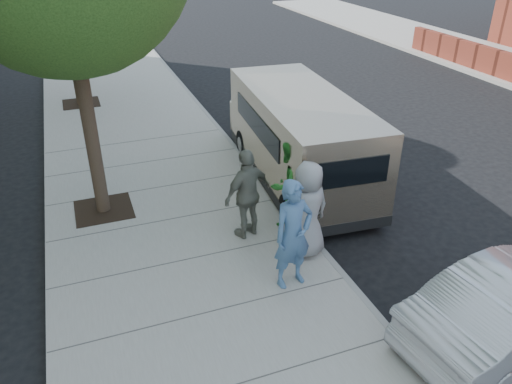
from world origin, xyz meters
TOP-DOWN VIEW (x-y plane):
  - ground at (0.00, 0.00)m, footprint 120.00×120.00m
  - sidewalk at (-1.00, 0.00)m, footprint 5.00×60.00m
  - curb_face at (1.44, 0.00)m, footprint 0.12×60.00m
  - parking_meter at (0.88, -0.48)m, footprint 0.27×0.11m
  - van at (2.31, 2.46)m, footprint 2.41×6.04m
  - person_officer at (0.49, -1.27)m, footprint 0.78×0.57m
  - person_green_shirt at (1.20, 0.52)m, footprint 1.06×0.95m
  - person_gray_shirt at (1.09, -0.57)m, footprint 1.00×0.76m
  - person_striped_polo at (0.30, 0.39)m, footprint 1.16×0.79m

SIDE VIEW (x-z plane):
  - ground at x=0.00m, z-range 0.00..0.00m
  - sidewalk at x=-1.00m, z-range 0.00..0.15m
  - curb_face at x=1.44m, z-range -0.01..0.15m
  - person_green_shirt at x=1.20m, z-range 0.15..1.95m
  - person_striped_polo at x=0.30m, z-range 0.15..1.98m
  - person_gray_shirt at x=1.09m, z-range 0.15..2.01m
  - parking_meter at x=0.88m, z-range 0.44..1.74m
  - person_officer at x=0.49m, z-range 0.15..2.10m
  - van at x=2.31m, z-range 0.06..2.26m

